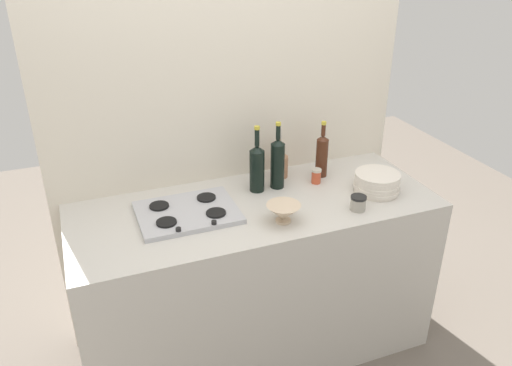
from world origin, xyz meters
name	(u,v)px	position (x,y,z in m)	size (l,w,h in m)	color
ground_plane	(256,343)	(0.00, 0.00, 0.00)	(6.00, 6.00, 0.00)	#6B6056
counter_block	(256,279)	(0.00, 0.00, 0.45)	(1.80, 0.70, 0.90)	beige
backsplash_panel	(230,127)	(0.00, 0.38, 1.17)	(1.90, 0.06, 2.35)	beige
stovetop_hob	(187,212)	(-0.34, 0.03, 0.91)	(0.47, 0.36, 0.04)	#B2B2B7
plate_stack	(377,183)	(0.63, -0.09, 0.95)	(0.23, 0.24, 0.10)	silver
wine_bottle_leftmost	(278,162)	(0.17, 0.14, 1.04)	(0.07, 0.07, 0.36)	black
wine_bottle_mid_left	(322,155)	(0.45, 0.18, 1.02)	(0.06, 0.06, 0.31)	#472314
wine_bottle_mid_right	(257,167)	(0.06, 0.14, 1.03)	(0.08, 0.08, 0.35)	black
mixing_bowl	(283,213)	(0.06, -0.19, 0.95)	(0.16, 0.16, 0.09)	beige
utensil_crock	(280,165)	(0.23, 0.25, 0.97)	(0.09, 0.09, 0.31)	#996B4C
condiment_jar_front	(316,176)	(0.38, 0.11, 0.94)	(0.05, 0.05, 0.08)	#C64C2D
condiment_jar_rear	(358,203)	(0.44, -0.22, 0.94)	(0.08, 0.08, 0.07)	#9E998C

